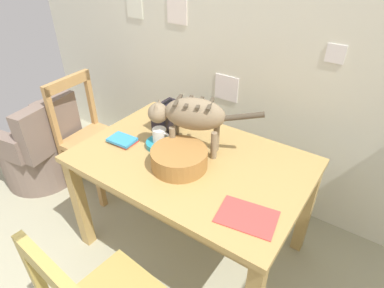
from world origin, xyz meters
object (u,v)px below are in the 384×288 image
object	(u,v)px
dining_table	(192,170)
wicker_basket	(179,158)
coffee_mug	(160,135)
magazine	(247,217)
toaster	(168,116)
wooden_chair_far	(91,138)
saucer_bowl	(160,144)
book_stack	(122,140)
wicker_armchair	(40,152)
cat	(190,116)

from	to	relation	value
dining_table	wicker_basket	world-z (taller)	wicker_basket
dining_table	coffee_mug	distance (m)	0.28
magazine	toaster	size ratio (longest dim) A/B	1.35
dining_table	coffee_mug	xyz separation A→B (m)	(-0.23, -0.01, 0.17)
wicker_basket	wooden_chair_far	distance (m)	1.10
saucer_bowl	wooden_chair_far	world-z (taller)	wooden_chair_far
wicker_basket	wooden_chair_far	bearing A→B (deg)	169.59
book_stack	wicker_armchair	distance (m)	1.15
saucer_bowl	magazine	size ratio (longest dim) A/B	0.64
coffee_mug	cat	bearing A→B (deg)	21.80
toaster	wooden_chair_far	xyz separation A→B (m)	(-0.72, -0.11, -0.37)
magazine	wicker_armchair	size ratio (longest dim) A/B	0.35
wooden_chair_far	dining_table	bearing A→B (deg)	81.90
wicker_armchair	dining_table	bearing A→B (deg)	-94.29
cat	magazine	xyz separation A→B (m)	(0.53, -0.30, -0.24)
coffee_mug	magazine	bearing A→B (deg)	-18.01
cat	coffee_mug	bearing A→B (deg)	90.41
book_stack	wooden_chair_far	world-z (taller)	wooden_chair_far
dining_table	saucer_bowl	size ratio (longest dim) A/B	7.75
wicker_basket	wicker_armchair	xyz separation A→B (m)	(-1.48, -0.03, -0.53)
saucer_bowl	book_stack	bearing A→B (deg)	-156.52
wicker_armchair	wicker_basket	bearing A→B (deg)	-98.19
magazine	wooden_chair_far	xyz separation A→B (m)	(-1.52, 0.32, -0.28)
wooden_chair_far	wicker_armchair	distance (m)	0.53
saucer_bowl	book_stack	distance (m)	0.25
book_stack	magazine	bearing A→B (deg)	-7.99
magazine	wooden_chair_far	bearing A→B (deg)	158.59
dining_table	wicker_basket	bearing A→B (deg)	-98.48
wicker_armchair	book_stack	bearing A→B (deg)	-97.90
magazine	wooden_chair_far	size ratio (longest dim) A/B	0.29
dining_table	magazine	size ratio (longest dim) A/B	4.95
book_stack	coffee_mug	bearing A→B (deg)	23.15
book_stack	wicker_basket	world-z (taller)	wicker_basket
book_stack	toaster	distance (m)	0.34
wooden_chair_far	wicker_basket	bearing A→B (deg)	76.26
saucer_bowl	wooden_chair_far	size ratio (longest dim) A/B	0.18
toaster	wooden_chair_far	distance (m)	0.81
book_stack	wicker_basket	distance (m)	0.44
wicker_basket	toaster	xyz separation A→B (m)	(-0.32, 0.30, 0.03)
coffee_mug	book_stack	xyz separation A→B (m)	(-0.23, -0.10, -0.07)
saucer_bowl	book_stack	size ratio (longest dim) A/B	0.98
wicker_basket	saucer_bowl	bearing A→B (deg)	156.56
magazine	toaster	xyz separation A→B (m)	(-0.81, 0.44, 0.08)
cat	coffee_mug	size ratio (longest dim) A/B	4.92
cat	wicker_armchair	distance (m)	1.62
book_stack	wooden_chair_far	distance (m)	0.69
toaster	dining_table	bearing A→B (deg)	-30.90
book_stack	wicker_armchair	xyz separation A→B (m)	(-1.04, -0.03, -0.49)
cat	saucer_bowl	size ratio (longest dim) A/B	3.62
saucer_bowl	book_stack	xyz separation A→B (m)	(-0.22, -0.10, -0.00)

